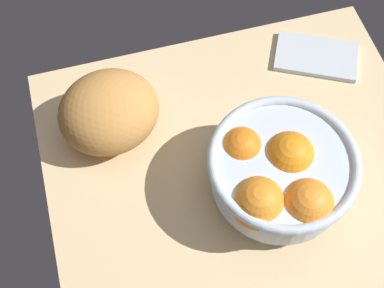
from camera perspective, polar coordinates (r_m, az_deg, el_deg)
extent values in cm
cube|color=beige|center=(91.83, 5.35, -3.14)|extent=(65.13, 57.72, 3.00)
cylinder|color=silver|center=(88.40, 8.98, -4.27)|extent=(10.72, 10.72, 2.94)
cylinder|color=silver|center=(84.02, 9.44, -2.89)|extent=(21.56, 21.56, 6.85)
torus|color=silver|center=(80.99, 9.79, -1.84)|extent=(23.16, 23.16, 1.60)
sphere|color=orange|center=(83.40, 10.28, -1.35)|extent=(7.98, 7.98, 7.98)
sphere|color=orange|center=(80.54, 12.15, -6.36)|extent=(7.99, 7.99, 7.99)
sphere|color=orange|center=(79.42, 7.02, -6.28)|extent=(8.11, 8.11, 8.11)
sphere|color=orange|center=(83.38, 5.17, -0.33)|extent=(6.99, 6.99, 6.99)
ellipsoid|color=#C98943|center=(89.71, -8.84, 3.40)|extent=(19.38, 18.06, 11.83)
cube|color=silver|center=(104.70, 13.08, 9.06)|extent=(17.59, 14.79, 1.03)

